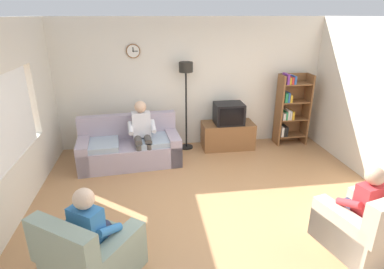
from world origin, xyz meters
TOP-DOWN VIEW (x-y plane):
  - ground_plane at (0.00, 0.00)m, footprint 12.00×12.00m
  - back_wall_assembly at (-0.00, 2.66)m, footprint 6.20×0.17m
  - couch at (-1.34, 1.79)m, footprint 1.97×1.05m
  - tv_stand at (0.73, 2.25)m, footprint 1.10×0.56m
  - tv at (0.73, 2.23)m, footprint 0.60×0.49m
  - bookshelf at (2.14, 2.32)m, footprint 0.68×0.36m
  - floor_lamp at (-0.16, 2.35)m, footprint 0.28×0.28m
  - armchair_near_window at (-1.62, -1.08)m, footprint 1.16×1.18m
  - armchair_near_bookshelf at (1.59, -1.06)m, footprint 1.00×1.05m
  - person_on_couch at (-1.07, 1.68)m, footprint 0.54×0.56m
  - person_in_left_armchair at (-1.57, -1.00)m, footprint 0.62×0.64m
  - person_in_right_armchair at (1.57, -0.97)m, footprint 0.58×0.60m

SIDE VIEW (x-z plane):
  - ground_plane at x=0.00m, z-range 0.00..0.00m
  - tv_stand at x=0.73m, z-range 0.00..0.56m
  - armchair_near_window at x=-1.62m, z-range -0.16..0.74m
  - armchair_near_bookshelf at x=1.59m, z-range -0.16..0.74m
  - couch at x=-1.34m, z-range -0.14..0.76m
  - person_in_left_armchair at x=-1.57m, z-range 0.04..1.16m
  - person_in_right_armchair at x=1.57m, z-range 0.04..1.16m
  - person_on_couch at x=-1.07m, z-range 0.08..1.32m
  - tv at x=0.73m, z-range 0.56..1.00m
  - bookshelf at x=2.14m, z-range 0.01..1.60m
  - back_wall_assembly at x=0.00m, z-range 0.00..2.70m
  - floor_lamp at x=-0.16m, z-range 0.53..2.38m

